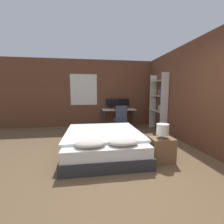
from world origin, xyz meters
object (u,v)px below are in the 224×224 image
(monitor_right, at_px, (123,103))
(office_chair, at_px, (121,122))
(computer_mouse, at_px, (127,109))
(nightstand, at_px, (162,150))
(bedside_lamp, at_px, (163,130))
(bookshelf, at_px, (159,100))
(bed, at_px, (103,142))
(monitor_left, at_px, (111,103))
(keyboard, at_px, (120,109))
(desk, at_px, (118,111))

(monitor_right, relative_size, office_chair, 0.52)
(computer_mouse, bearing_deg, office_chair, -124.16)
(nightstand, bearing_deg, bedside_lamp, 0.00)
(monitor_right, relative_size, bookshelf, 0.23)
(computer_mouse, bearing_deg, bed, -116.38)
(monitor_left, xyz_separation_m, monitor_right, (0.51, 0.00, 0.00))
(bed, xyz_separation_m, bookshelf, (2.15, 1.65, 0.87))
(bedside_lamp, relative_size, keyboard, 0.69)
(bed, xyz_separation_m, keyboard, (0.84, 2.29, 0.50))
(bed, bearing_deg, monitor_left, 77.93)
(office_chair, bearing_deg, bedside_lamp, -81.52)
(nightstand, xyz_separation_m, computer_mouse, (0.01, 2.93, 0.50))
(keyboard, relative_size, bookshelf, 0.20)
(bed, relative_size, office_chair, 2.21)
(keyboard, bearing_deg, bookshelf, -25.75)
(monitor_right, distance_m, bookshelf, 1.52)
(bedside_lamp, relative_size, monitor_left, 0.60)
(bed, relative_size, keyboard, 4.97)
(monitor_left, relative_size, computer_mouse, 6.82)
(bed, height_order, office_chair, office_chair)
(bedside_lamp, xyz_separation_m, monitor_left, (-0.54, 3.38, 0.30))
(bookshelf, bearing_deg, nightstand, -114.17)
(bedside_lamp, distance_m, desk, 3.16)
(desk, xyz_separation_m, computer_mouse, (0.30, -0.22, 0.11))
(bookshelf, bearing_deg, keyboard, 154.25)
(nightstand, xyz_separation_m, bookshelf, (1.03, 2.30, 0.87))
(nightstand, bearing_deg, bed, 150.20)
(monitor_right, height_order, bookshelf, bookshelf)
(bedside_lamp, distance_m, keyboard, 2.94)
(bedside_lamp, height_order, desk, bedside_lamp)
(computer_mouse, distance_m, office_chair, 0.76)
(monitor_right, xyz_separation_m, bookshelf, (1.06, -1.08, 0.15))
(monitor_right, bearing_deg, bedside_lamp, -89.52)
(bed, xyz_separation_m, nightstand, (1.12, -0.64, 0.00))
(office_chair, xyz_separation_m, bookshelf, (1.39, -0.09, 0.75))
(computer_mouse, bearing_deg, monitor_left, 140.88)
(desk, bearing_deg, office_chair, -95.49)
(monitor_right, height_order, office_chair, monitor_right)
(bed, xyz_separation_m, bedside_lamp, (1.12, -0.64, 0.42))
(nightstand, height_order, bookshelf, bookshelf)
(nightstand, xyz_separation_m, desk, (-0.28, 3.15, 0.39))
(bed, distance_m, monitor_right, 3.03)
(bedside_lamp, bearing_deg, office_chair, 98.48)
(monitor_left, bearing_deg, computer_mouse, -39.12)
(bedside_lamp, bearing_deg, nightstand, 0.00)
(desk, relative_size, computer_mouse, 18.69)
(monitor_right, relative_size, computer_mouse, 6.82)
(monitor_right, distance_m, keyboard, 0.56)
(keyboard, bearing_deg, monitor_right, 60.43)
(bedside_lamp, height_order, monitor_left, monitor_left)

